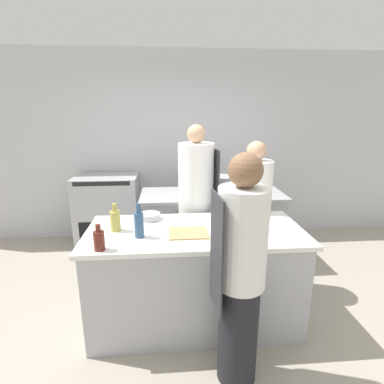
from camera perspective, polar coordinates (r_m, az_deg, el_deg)
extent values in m
plane|color=#A89E8E|center=(3.15, 0.55, -22.90)|extent=(16.00, 16.00, 0.00)
cube|color=silver|center=(4.63, -1.77, 8.51)|extent=(8.00, 0.06, 2.80)
cube|color=#A8AAAF|center=(2.90, 0.57, -16.01)|extent=(1.84, 0.83, 0.89)
cube|color=white|center=(2.69, 0.60, -7.54)|extent=(1.92, 0.86, 0.04)
cube|color=#A8AAAF|center=(3.99, 3.74, -6.91)|extent=(1.74, 0.70, 0.89)
cube|color=#A8AAAF|center=(3.84, 3.86, -0.50)|extent=(1.82, 0.73, 0.04)
cube|color=#A8AAAF|center=(4.56, -15.66, -3.49)|extent=(0.88, 0.61, 1.05)
cube|color=black|center=(4.37, -16.16, -7.66)|extent=(0.71, 0.01, 0.37)
cube|color=black|center=(4.15, -16.89, 1.52)|extent=(0.75, 0.01, 0.06)
cylinder|color=black|center=(2.43, 8.71, -24.81)|extent=(0.29, 0.29, 0.78)
cylinder|color=silver|center=(2.03, 9.55, -8.67)|extent=(0.34, 0.34, 0.69)
cube|color=#2D2D33|center=(2.03, 4.67, -11.58)|extent=(0.04, 0.32, 0.81)
sphere|color=brown|center=(1.90, 10.16, 4.12)|extent=(0.22, 0.22, 0.22)
cylinder|color=black|center=(3.51, 0.73, -10.60)|extent=(0.33, 0.33, 0.83)
cylinder|color=white|center=(3.24, 0.78, 2.38)|extent=(0.38, 0.38, 0.78)
cube|color=#2D2D33|center=(3.32, 4.03, 0.66)|extent=(0.08, 0.36, 0.89)
sphere|color=tan|center=(3.16, 0.81, 11.03)|extent=(0.19, 0.19, 0.19)
cylinder|color=black|center=(3.49, 11.09, -11.70)|extent=(0.31, 0.31, 0.76)
cylinder|color=white|center=(3.23, 11.74, -0.17)|extent=(0.37, 0.37, 0.69)
cube|color=navy|center=(3.22, 8.36, -1.89)|extent=(0.03, 0.35, 0.80)
sphere|color=tan|center=(3.14, 12.18, 7.67)|extent=(0.20, 0.20, 0.20)
cylinder|color=#19471E|center=(2.59, 5.31, -6.29)|extent=(0.07, 0.07, 0.15)
cylinder|color=#19471E|center=(2.55, 5.36, -4.15)|extent=(0.03, 0.03, 0.06)
cylinder|color=#B2A84C|center=(2.71, -14.38, -5.38)|extent=(0.09, 0.09, 0.18)
cylinder|color=#B2A84C|center=(2.67, -14.56, -2.89)|extent=(0.04, 0.04, 0.07)
cylinder|color=#5B2319|center=(2.38, -17.26, -8.87)|extent=(0.08, 0.08, 0.15)
cylinder|color=#5B2319|center=(2.34, -17.46, -6.56)|extent=(0.04, 0.04, 0.06)
cylinder|color=#2D5175|center=(2.53, -10.04, -6.23)|extent=(0.08, 0.08, 0.21)
cylinder|color=#2D5175|center=(2.48, -10.20, -3.09)|extent=(0.04, 0.04, 0.08)
cylinder|color=black|center=(3.09, 12.25, -2.46)|extent=(0.07, 0.07, 0.20)
cylinder|color=black|center=(3.05, 12.40, 0.01)|extent=(0.03, 0.03, 0.08)
cylinder|color=#B7BABC|center=(2.93, -8.00, -4.65)|extent=(0.20, 0.20, 0.06)
cylinder|color=white|center=(2.96, 10.06, -4.28)|extent=(0.27, 0.27, 0.09)
cube|color=tan|center=(2.59, -0.71, -7.82)|extent=(0.33, 0.27, 0.01)
cylinder|color=#A8AAAF|center=(3.77, 5.80, 1.32)|extent=(0.30, 0.30, 0.23)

